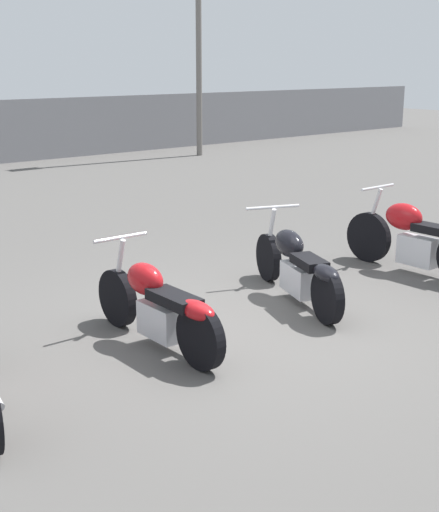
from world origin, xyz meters
name	(u,v)px	position (x,y,z in m)	size (l,w,h in m)	color
ground_plane	(245,326)	(0.00, 0.00, 0.00)	(60.00, 60.00, 0.00)	#514F4C
motorcycle_slot_1	(159,306)	(-0.96, 0.12, 0.40)	(0.58, 1.94, 0.95)	black
motorcycle_slot_2	(297,267)	(0.97, 0.23, 0.40)	(1.00, 2.03, 0.94)	black
motorcycle_slot_3	(416,238)	(2.88, 0.06, 0.45)	(0.64, 2.05, 1.03)	black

